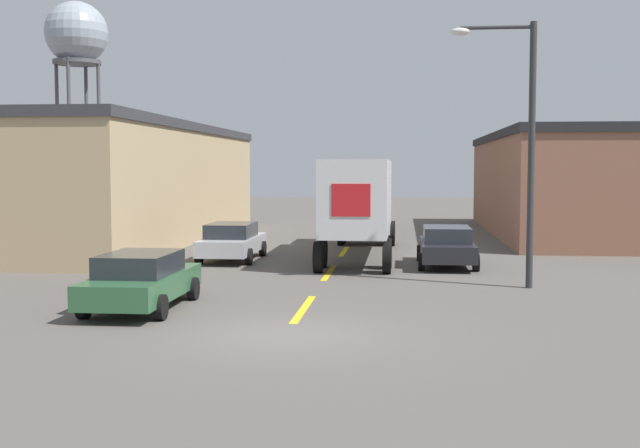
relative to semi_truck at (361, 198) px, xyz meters
The scene contains 10 objects.
ground_plane 15.70m from the semi_truck, 92.95° to the right, with size 160.00×160.00×0.00m, color #56514C.
road_centerline 5.94m from the semi_truck, 98.40° to the right, with size 0.20×17.79×0.01m.
warehouse_left 15.59m from the semi_truck, 158.78° to the left, with size 13.32×24.42×5.63m.
warehouse_right 16.91m from the semi_truck, 42.85° to the left, with size 12.26×21.66×5.36m.
semi_truck is the anchor object (origin of this frame).
parked_car_left_far 5.51m from the semi_truck, 156.35° to the right, with size 2.07×4.69×1.43m.
parked_car_left_near 13.76m from the semi_truck, 110.71° to the right, with size 2.07×4.69×1.43m.
parked_car_right_mid 4.74m from the semi_truck, 43.73° to the right, with size 2.07×4.69×1.43m.
water_tower 37.84m from the semi_truck, 130.06° to the left, with size 4.77×4.77×16.19m.
street_lamp 9.88m from the semi_truck, 58.12° to the right, with size 2.47×0.32×7.74m.
Camera 1 is at (2.47, -16.59, 3.54)m, focal length 45.00 mm.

